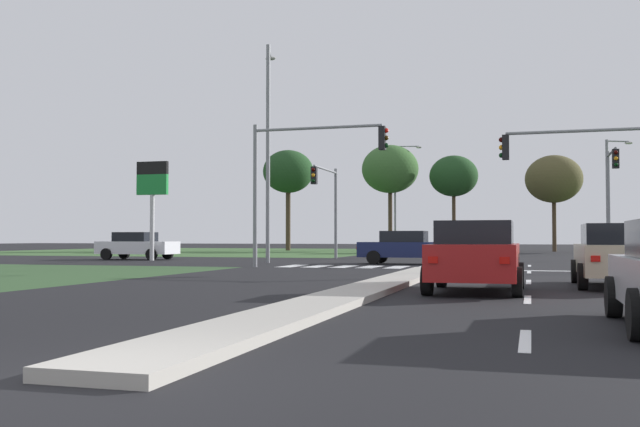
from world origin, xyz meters
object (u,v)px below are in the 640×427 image
object	(u,v)px
traffic_signal_far_left	(328,194)
street_lamp_fourth	(397,192)
traffic_signal_near_right	(588,168)
street_lamp_second	(268,143)
pedestrian_at_median	(473,239)
treeline_near	(288,172)
street_lamp_third	(610,190)
treeline_fourth	(554,179)
car_red_second	(476,256)
treeline_third	(454,176)
car_white_sixth	(137,246)
treeline_second	(390,169)
car_beige_fourth	(618,255)
fuel_price_totem	(152,188)
traffic_signal_near_left	(302,166)
traffic_signal_far_right	(611,185)
car_navy_fifth	(407,247)

from	to	relation	value
traffic_signal_far_left	street_lamp_fourth	distance (m)	28.16
traffic_signal_near_right	street_lamp_second	size ratio (longest dim) A/B	0.51
pedestrian_at_median	treeline_near	world-z (taller)	treeline_near
treeline_near	street_lamp_third	bearing A→B (deg)	-21.52
treeline_fourth	street_lamp_third	bearing A→B (deg)	-74.52
car_red_second	treeline_third	size ratio (longest dim) A/B	0.47
treeline_third	treeline_fourth	size ratio (longest dim) A/B	1.04
car_white_sixth	treeline_second	distance (m)	33.65
car_beige_fourth	fuel_price_totem	xyz separation A→B (m)	(-21.77, 15.50, 3.08)
traffic_signal_near_left	treeline_third	distance (m)	39.72
car_red_second	fuel_price_totem	distance (m)	26.08
treeline_second	treeline_third	bearing A→B (deg)	-0.59
traffic_signal_near_right	traffic_signal_far_right	bearing A→B (deg)	80.62
car_beige_fourth	street_lamp_second	distance (m)	20.70
car_red_second	treeline_third	bearing A→B (deg)	96.28
street_lamp_fourth	car_red_second	bearing A→B (deg)	-77.95
street_lamp_third	treeline_third	distance (m)	18.29
street_lamp_second	fuel_price_totem	size ratio (longest dim) A/B	2.00
car_beige_fourth	street_lamp_third	distance (m)	35.50
treeline_near	traffic_signal_far_right	bearing A→B (deg)	-43.84
car_red_second	traffic_signal_far_right	bearing A→B (deg)	77.42
street_lamp_fourth	fuel_price_totem	xyz separation A→B (m)	(-7.52, -32.98, -1.67)
street_lamp_second	street_lamp_third	distance (m)	27.75
traffic_signal_far_left	street_lamp_third	distance (m)	22.18
street_lamp_third	treeline_near	xyz separation A→B (m)	(-27.60, 10.88, 2.90)
car_white_sixth	traffic_signal_near_left	xyz separation A→B (m)	(12.23, -7.81, 3.41)
fuel_price_totem	car_white_sixth	bearing A→B (deg)	141.93
car_navy_fifth	fuel_price_totem	distance (m)	14.43
traffic_signal_far_right	pedestrian_at_median	bearing A→B (deg)	157.11
car_white_sixth	traffic_signal_far_left	bearing A→B (deg)	109.45
car_navy_fifth	street_lamp_fourth	size ratio (longest dim) A/B	0.45
traffic_signal_far_right	street_lamp_second	size ratio (longest dim) A/B	0.55
car_navy_fifth	street_lamp_second	size ratio (longest dim) A/B	0.42
treeline_second	treeline_fourth	distance (m)	14.94
street_lamp_fourth	treeline_third	distance (m)	5.45
treeline_second	traffic_signal_near_left	bearing A→B (deg)	-84.58
car_white_sixth	treeline_third	xyz separation A→B (m)	(14.47, 31.75, 6.13)
car_red_second	traffic_signal_far_left	xyz separation A→B (m)	(-9.96, 23.08, 2.89)
street_lamp_third	treeline_third	bearing A→B (deg)	132.35
treeline_near	car_white_sixth	bearing A→B (deg)	-88.22
treeline_fourth	traffic_signal_near_right	bearing A→B (deg)	-89.84
car_white_sixth	fuel_price_totem	size ratio (longest dim) A/B	0.83
car_beige_fourth	street_lamp_fourth	bearing A→B (deg)	106.37
traffic_signal_far_right	street_lamp_second	bearing A→B (deg)	-157.04
car_beige_fourth	treeline_second	distance (m)	51.34
street_lamp_second	treeline_near	bearing A→B (deg)	107.02
car_navy_fifth	traffic_signal_near_left	distance (m)	7.17
street_lamp_second	fuel_price_totem	distance (m)	7.72
traffic_signal_far_right	street_lamp_fourth	distance (m)	32.08
car_red_second	treeline_second	distance (m)	53.06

